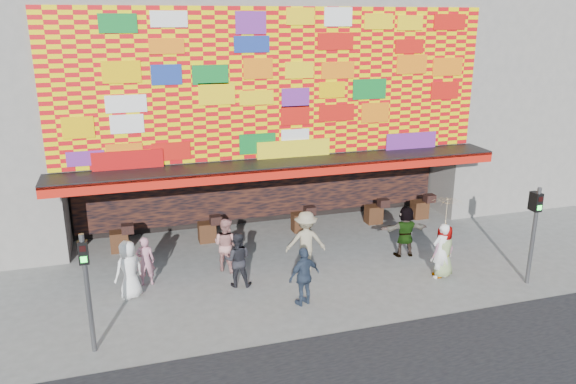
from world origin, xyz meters
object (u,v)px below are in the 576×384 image
object	(u,v)px
signal_right	(535,225)
ped_h	(441,251)
ped_b	(145,261)
ped_c	(237,259)
ped_f	(405,231)
ped_i	(226,245)
ped_g	(444,251)
parasol	(447,211)
signal_left	(87,280)
ped_a	(129,270)
ped_e	(304,276)
ped_d	(306,241)

from	to	relation	value
signal_right	ped_h	xyz separation A→B (m)	(-2.33, 1.10, -0.98)
ped_b	ped_c	distance (m)	2.74
ped_f	ped_c	bearing A→B (deg)	12.80
ped_c	ped_i	world-z (taller)	ped_i
ped_g	ped_h	size ratio (longest dim) A/B	0.95
ped_c	parasol	bearing A→B (deg)	-174.61
signal_left	ped_f	xyz separation A→B (m)	(9.83, 2.93, -0.99)
ped_a	ped_f	world-z (taller)	ped_f
ped_b	ped_e	distance (m)	4.83
ped_b	ped_d	bearing A→B (deg)	177.78
ped_a	ped_i	size ratio (longest dim) A/B	1.00
ped_e	parasol	world-z (taller)	parasol
signal_left	ped_b	world-z (taller)	signal_left
ped_h	ped_c	bearing A→B (deg)	-21.27
signal_left	ped_b	size ratio (longest dim) A/B	1.98
ped_a	ped_i	xyz separation A→B (m)	(2.97, 1.02, -0.00)
parasol	signal_right	bearing A→B (deg)	-27.73
ped_d	ped_g	distance (m)	4.23
ped_d	ped_g	xyz separation A→B (m)	(3.89, -1.65, -0.14)
ped_c	ped_h	world-z (taller)	ped_h
ped_e	ped_h	xyz separation A→B (m)	(4.52, 0.38, 0.03)
signal_left	ped_i	size ratio (longest dim) A/B	1.75
ped_c	ped_f	world-z (taller)	ped_f
signal_left	ped_h	distance (m)	10.18
ped_a	parasol	bearing A→B (deg)	143.02
ped_g	ped_a	bearing A→B (deg)	-19.63
ped_b	ped_d	distance (m)	4.90
ped_f	ped_i	world-z (taller)	ped_f
ped_b	ped_h	distance (m)	8.91
ped_b	ped_d	size ratio (longest dim) A/B	0.78
signal_left	ped_b	bearing A→B (deg)	66.23
ped_d	ped_f	size ratio (longest dim) A/B	1.12
ped_e	ped_a	bearing A→B (deg)	-39.77
signal_left	ped_g	bearing A→B (deg)	6.51
ped_d	ped_f	distance (m)	3.53
ped_b	ped_f	xyz separation A→B (m)	(8.40, -0.31, 0.11)
ped_f	ped_g	world-z (taller)	ped_f
ped_c	ped_d	xyz separation A→B (m)	(2.27, 0.43, 0.14)
ped_c	ped_f	xyz separation A→B (m)	(5.80, 0.54, 0.03)
signal_right	ped_f	xyz separation A→B (m)	(-2.57, 2.93, -0.99)
ped_b	ped_i	bearing A→B (deg)	-169.90
ped_b	parasol	distance (m)	9.11
signal_left	ped_i	world-z (taller)	signal_left
ped_e	ped_h	bearing A→B (deg)	166.47
ped_e	ped_b	bearing A→B (deg)	-49.68
ped_g	signal_right	bearing A→B (deg)	141.07
parasol	ped_i	bearing A→B (deg)	159.14
ped_c	ped_g	size ratio (longest dim) A/B	1.00
ped_a	ped_h	distance (m)	9.24
signal_left	ped_h	size ratio (longest dim) A/B	1.71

